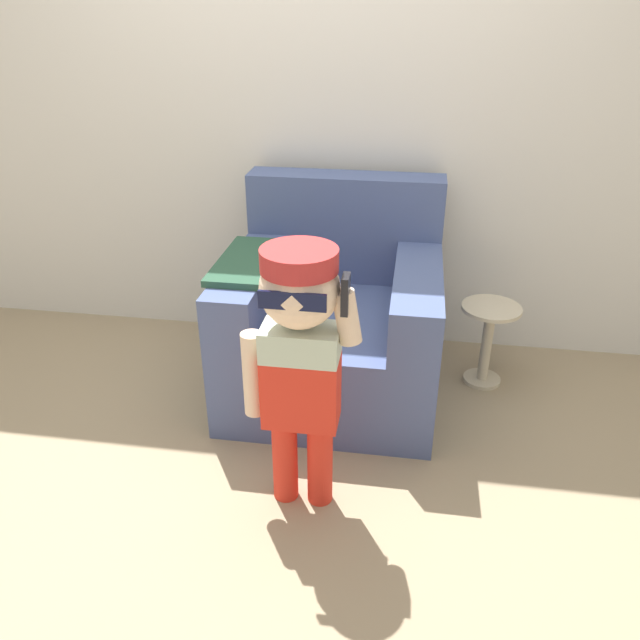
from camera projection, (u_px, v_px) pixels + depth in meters
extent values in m
plane|color=#998466|center=(283.00, 400.00, 3.02)|extent=(10.00, 10.00, 0.00)
cube|color=silver|center=(307.00, 96.00, 3.07)|extent=(10.00, 0.05, 2.60)
cube|color=#475684|center=(334.00, 349.00, 3.03)|extent=(0.97, 1.00, 0.43)
cube|color=#475684|center=(345.00, 227.00, 3.15)|extent=(0.97, 0.20, 0.54)
cube|color=#475684|center=(249.00, 289.00, 2.84)|extent=(0.21, 0.80, 0.24)
cube|color=#475684|center=(417.00, 300.00, 2.73)|extent=(0.21, 0.80, 0.24)
cube|color=#284C38|center=(248.00, 261.00, 2.77)|extent=(0.25, 0.55, 0.03)
cylinder|color=red|center=(285.00, 458.00, 2.36)|extent=(0.10, 0.10, 0.36)
cylinder|color=red|center=(320.00, 461.00, 2.34)|extent=(0.10, 0.10, 0.36)
cube|color=red|center=(301.00, 390.00, 2.21)|extent=(0.27, 0.15, 0.27)
cube|color=#B7C6B2|center=(301.00, 343.00, 2.12)|extent=(0.27, 0.15, 0.11)
sphere|color=beige|center=(300.00, 289.00, 2.03)|extent=(0.27, 0.27, 0.27)
cylinder|color=#B22828|center=(299.00, 260.00, 1.98)|extent=(0.25, 0.25, 0.07)
cube|color=#B22828|center=(306.00, 254.00, 2.10)|extent=(0.15, 0.12, 0.01)
cube|color=#0F1433|center=(292.00, 301.00, 1.91)|extent=(0.21, 0.01, 0.06)
cylinder|color=beige|center=(253.00, 374.00, 2.21)|extent=(0.08, 0.08, 0.33)
cylinder|color=beige|center=(347.00, 317.00, 2.05)|extent=(0.11, 0.08, 0.20)
cube|color=black|center=(346.00, 294.00, 1.99)|extent=(0.02, 0.07, 0.13)
cylinder|color=beige|center=(482.00, 379.00, 3.16)|extent=(0.19, 0.19, 0.02)
cylinder|color=beige|center=(486.00, 346.00, 3.07)|extent=(0.05, 0.05, 0.40)
cylinder|color=beige|center=(492.00, 308.00, 2.98)|extent=(0.29, 0.29, 0.02)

